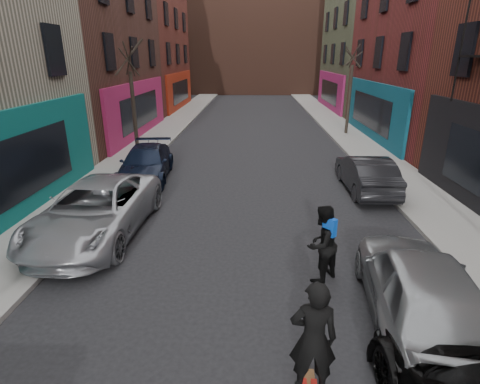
# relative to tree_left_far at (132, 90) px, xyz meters

# --- Properties ---
(sidewalk_left) EXTENTS (2.50, 84.00, 0.13)m
(sidewalk_left) POSITION_rel_tree_left_far_xyz_m (-0.05, 12.00, -3.31)
(sidewalk_left) COLOR gray
(sidewalk_left) RESTS_ON ground
(sidewalk_right) EXTENTS (2.50, 84.00, 0.13)m
(sidewalk_right) POSITION_rel_tree_left_far_xyz_m (12.45, 12.00, -3.31)
(sidewalk_right) COLOR gray
(sidewalk_right) RESTS_ON ground
(building_far) EXTENTS (40.00, 10.00, 14.00)m
(building_far) POSITION_rel_tree_left_far_xyz_m (6.20, 38.00, 3.62)
(building_far) COLOR #47281E
(building_far) RESTS_ON ground
(tree_left_far) EXTENTS (2.00, 2.00, 6.50)m
(tree_left_far) POSITION_rel_tree_left_far_xyz_m (0.00, 0.00, 0.00)
(tree_left_far) COLOR black
(tree_left_far) RESTS_ON sidewalk_left
(tree_right_far) EXTENTS (2.00, 2.00, 6.80)m
(tree_right_far) POSITION_rel_tree_left_far_xyz_m (12.40, 6.00, 0.15)
(tree_right_far) COLOR black
(tree_right_far) RESTS_ON sidewalk_right
(parked_left_far) EXTENTS (2.76, 5.70, 1.56)m
(parked_left_far) POSITION_rel_tree_left_far_xyz_m (1.60, -9.38, -2.60)
(parked_left_far) COLOR #9799A0
(parked_left_far) RESTS_ON ground
(parked_left_end) EXTENTS (2.38, 4.94, 1.39)m
(parked_left_end) POSITION_rel_tree_left_far_xyz_m (1.60, -4.06, -2.69)
(parked_left_end) COLOR black
(parked_left_end) RESTS_ON ground
(parked_right_far) EXTENTS (2.54, 4.97, 1.62)m
(parked_right_far) POSITION_rel_tree_left_far_xyz_m (9.40, -13.07, -2.57)
(parked_right_far) COLOR gray
(parked_right_far) RESTS_ON ground
(parked_right_end) EXTENTS (1.53, 4.32, 1.42)m
(parked_right_end) POSITION_rel_tree_left_far_xyz_m (10.57, -5.21, -2.67)
(parked_right_end) COLOR black
(parked_right_end) RESTS_ON ground
(skateboarder) EXTENTS (0.74, 0.51, 1.95)m
(skateboarder) POSITION_rel_tree_left_far_xyz_m (7.09, -14.81, -2.31)
(skateboarder) COLOR black
(skateboarder) RESTS_ON skateboard
(pedestrian) EXTENTS (1.15, 1.14, 1.87)m
(pedestrian) POSITION_rel_tree_left_far_xyz_m (7.77, -11.55, -2.44)
(pedestrian) COLOR black
(pedestrian) RESTS_ON ground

